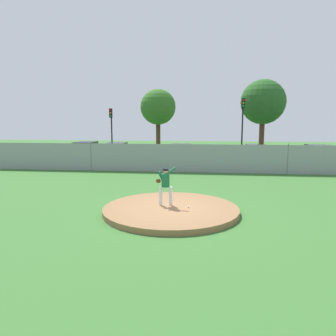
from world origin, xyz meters
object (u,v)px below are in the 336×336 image
(pitcher_youth, at_px, (165,183))
(parked_car_red, at_px, (180,155))
(parked_car_white, at_px, (320,156))
(parked_car_champagne, at_px, (116,153))
(traffic_light_near, at_px, (111,124))
(parked_car_teal, at_px, (257,155))
(traffic_light_far, at_px, (243,119))
(parked_car_slate, at_px, (217,155))
(baseball, at_px, (188,207))
(parked_car_charcoal, at_px, (86,152))

(pitcher_youth, distance_m, parked_car_red, 13.82)
(parked_car_white, bearing_deg, parked_car_champagne, -178.64)
(parked_car_champagne, relative_size, traffic_light_near, 0.93)
(parked_car_teal, height_order, parked_car_white, parked_car_white)
(parked_car_champagne, xyz_separation_m, parked_car_white, (17.05, 0.41, -0.03))
(parked_car_red, distance_m, traffic_light_far, 7.57)
(parked_car_red, height_order, parked_car_slate, parked_car_red)
(traffic_light_far, bearing_deg, parked_car_slate, -126.48)
(parked_car_red, height_order, traffic_light_near, traffic_light_near)
(pitcher_youth, relative_size, traffic_light_far, 0.28)
(baseball, distance_m, traffic_light_near, 21.16)
(baseball, xyz_separation_m, parked_car_champagne, (-7.00, 14.36, 0.58))
(parked_car_teal, relative_size, parked_car_slate, 1.14)
(parked_car_teal, bearing_deg, baseball, -108.69)
(traffic_light_far, bearing_deg, traffic_light_near, 176.73)
(pitcher_youth, xyz_separation_m, parked_car_slate, (2.61, 14.69, -0.40))
(parked_car_red, bearing_deg, pitcher_youth, -88.16)
(parked_car_champagne, distance_m, traffic_light_near, 5.56)
(parked_car_white, xyz_separation_m, parked_car_charcoal, (-19.88, -0.10, 0.04))
(baseball, distance_m, parked_car_slate, 15.05)
(parked_car_red, bearing_deg, baseball, -84.38)
(baseball, xyz_separation_m, traffic_light_near, (-8.76, 19.01, 3.07))
(baseball, distance_m, traffic_light_far, 19.07)
(parked_car_champagne, distance_m, parked_car_white, 17.05)
(baseball, bearing_deg, traffic_light_far, 77.25)
(parked_car_teal, bearing_deg, traffic_light_far, 105.35)
(traffic_light_near, bearing_deg, baseball, -65.25)
(parked_car_teal, height_order, parked_car_charcoal, parked_car_charcoal)
(traffic_light_near, bearing_deg, parked_car_slate, -21.27)
(parked_car_teal, distance_m, parked_car_charcoal, 14.89)
(pitcher_youth, xyz_separation_m, baseball, (0.94, -0.26, -0.89))
(pitcher_youth, xyz_separation_m, parked_car_charcoal, (-8.90, 14.41, -0.29))
(baseball, height_order, parked_car_slate, parked_car_slate)
(parked_car_red, xyz_separation_m, parked_car_champagne, (-5.62, 0.30, 0.02))
(traffic_light_near, bearing_deg, traffic_light_far, -3.27)
(parked_car_champagne, bearing_deg, baseball, -63.99)
(baseball, height_order, parked_car_champagne, parked_car_champagne)
(parked_car_red, xyz_separation_m, traffic_light_near, (-7.38, 4.95, 2.51))
(parked_car_teal, xyz_separation_m, parked_car_white, (4.99, -0.17, 0.01))
(parked_car_white, distance_m, parked_car_slate, 8.37)
(parked_car_red, relative_size, parked_car_charcoal, 1.11)
(baseball, height_order, traffic_light_near, traffic_light_near)
(baseball, xyz_separation_m, parked_car_charcoal, (-9.84, 14.66, 0.60))
(parked_car_charcoal, relative_size, traffic_light_far, 0.75)
(parked_car_red, height_order, parked_car_champagne, parked_car_champagne)
(parked_car_champagne, bearing_deg, parked_car_slate, 3.87)
(parked_car_champagne, distance_m, parked_car_slate, 8.70)
(traffic_light_far, bearing_deg, parked_car_champagne, -160.64)
(parked_car_red, relative_size, parked_car_white, 1.03)
(parked_car_white, height_order, traffic_light_near, traffic_light_near)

